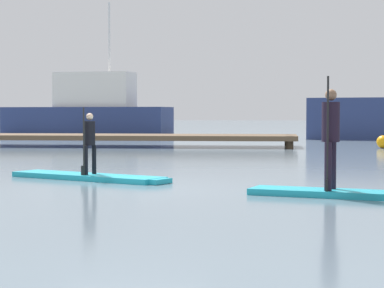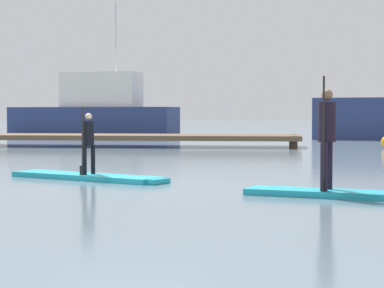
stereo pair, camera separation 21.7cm
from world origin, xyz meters
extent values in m
plane|color=slate|center=(0.00, 0.00, 0.00)|extent=(240.00, 240.00, 0.00)
cube|color=#1E9EB2|center=(-1.18, 1.60, 0.05)|extent=(3.28, 2.13, 0.10)
cube|color=#1E9EB2|center=(0.34, 0.83, 0.05)|extent=(0.44, 0.56, 0.09)
cylinder|color=black|center=(-1.06, 1.67, 0.38)|extent=(0.08, 0.08, 0.56)
cylinder|color=black|center=(-1.17, 1.46, 0.38)|extent=(0.08, 0.08, 0.56)
cylinder|color=black|center=(-1.11, 1.56, 0.89)|extent=(0.28, 0.28, 0.46)
sphere|color=beige|center=(-1.11, 1.56, 1.20)|extent=(0.13, 0.13, 0.13)
cylinder|color=black|center=(-1.19, 1.41, 0.74)|extent=(0.03, 0.03, 1.28)
cube|color=black|center=(-1.19, 1.41, 0.19)|extent=(0.09, 0.14, 0.18)
cube|color=#1E9EB2|center=(3.45, -0.90, 0.05)|extent=(2.96, 1.45, 0.10)
cylinder|color=black|center=(3.29, -0.68, 0.47)|extent=(0.11, 0.11, 0.73)
cylinder|color=black|center=(3.20, -0.99, 0.47)|extent=(0.11, 0.11, 0.73)
cylinder|color=black|center=(3.24, -0.84, 1.14)|extent=(0.34, 0.34, 0.61)
sphere|color=#8C664C|center=(3.24, -0.84, 1.55)|extent=(0.18, 0.18, 0.18)
cylinder|color=black|center=(3.19, -1.03, 0.96)|extent=(0.03, 0.03, 1.73)
cube|color=black|center=(3.19, -1.03, 0.19)|extent=(0.07, 0.14, 0.18)
cube|color=navy|center=(-8.59, 30.45, 0.81)|extent=(10.24, 4.03, 1.62)
cube|color=white|center=(-8.06, 30.37, 2.64)|extent=(4.80, 2.60, 2.03)
cylinder|color=silver|center=(-7.16, 30.23, 5.68)|extent=(0.12, 0.12, 4.05)
cube|color=brown|center=(-3.30, 15.47, 0.36)|extent=(13.09, 2.89, 0.18)
cylinder|color=#473828|center=(2.95, 14.32, 0.23)|extent=(0.28, 0.28, 0.45)
cylinder|color=#473828|center=(2.95, 16.61, 0.23)|extent=(0.28, 0.28, 0.45)
sphere|color=orange|center=(6.31, 15.04, 0.23)|extent=(0.47, 0.47, 0.47)
camera|label=1|loc=(2.38, -12.26, 1.27)|focal=69.32mm
camera|label=2|loc=(2.59, -12.24, 1.27)|focal=69.32mm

